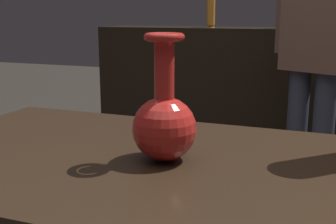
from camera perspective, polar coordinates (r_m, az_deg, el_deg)
back_display_shelf at (r=3.05m, az=14.92°, el=1.26°), size 2.60×0.40×0.99m
vase_centerpiece at (r=0.86m, az=-0.54°, el=-1.21°), size 0.13×0.13×0.25m
shelf_vase_left at (r=3.08m, az=5.67°, el=12.77°), size 0.06×0.06×0.19m
shelf_vase_center at (r=2.92m, az=15.48°, el=12.66°), size 0.08×0.08×0.22m
visitor_center_back at (r=2.34m, az=18.95°, el=8.89°), size 0.43×0.30×1.62m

